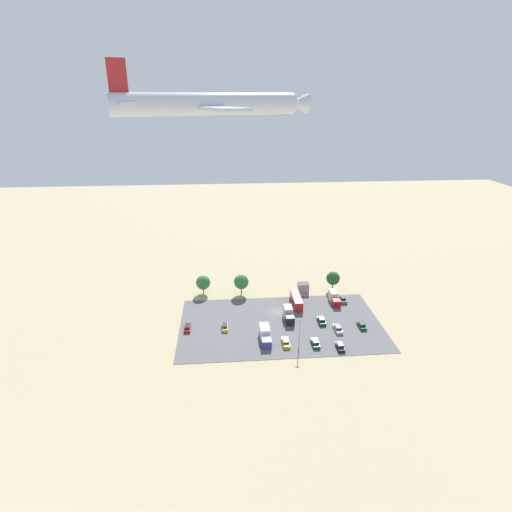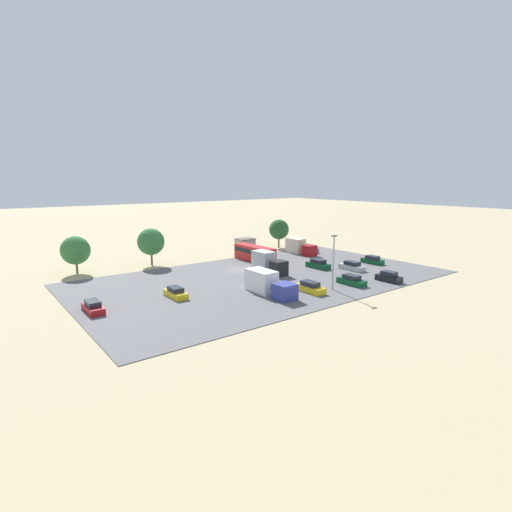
% 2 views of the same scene
% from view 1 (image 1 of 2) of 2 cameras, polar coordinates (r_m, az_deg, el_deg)
% --- Properties ---
extents(ground_plane, '(400.00, 400.00, 0.00)m').
position_cam_1_polar(ground_plane, '(126.06, 3.08, -8.02)').
color(ground_plane, tan).
extents(parking_lot_surface, '(59.15, 33.80, 0.08)m').
position_cam_1_polar(parking_lot_surface, '(119.94, 3.53, -9.69)').
color(parking_lot_surface, '#565659').
rests_on(parking_lot_surface, ground).
extents(shed_building, '(3.85, 3.14, 3.25)m').
position_cam_1_polar(shed_building, '(138.37, 6.76, -4.52)').
color(shed_building, '#9E998E').
rests_on(shed_building, ground).
extents(bus, '(2.59, 10.32, 3.02)m').
position_cam_1_polar(bus, '(130.08, 5.78, -6.24)').
color(bus, red).
rests_on(bus, ground).
extents(parked_car_0, '(1.91, 4.59, 1.60)m').
position_cam_1_polar(parked_car_0, '(121.64, 9.33, -9.09)').
color(parked_car_0, '#0C4723').
rests_on(parked_car_0, ground).
extents(parked_car_1, '(1.83, 4.52, 1.51)m').
position_cam_1_polar(parked_car_1, '(111.55, 8.47, -12.17)').
color(parked_car_1, '#0C4723').
rests_on(parked_car_1, ground).
extents(parked_car_2, '(1.71, 4.42, 1.41)m').
position_cam_1_polar(parked_car_2, '(118.53, -9.74, -10.06)').
color(parked_car_2, maroon).
rests_on(parked_car_2, ground).
extents(parked_car_3, '(1.82, 4.68, 1.53)m').
position_cam_1_polar(parked_car_3, '(110.91, 4.27, -12.19)').
color(parked_car_3, gold).
rests_on(parked_car_3, ground).
extents(parked_car_4, '(1.80, 4.25, 1.49)m').
position_cam_1_polar(parked_car_4, '(121.88, 14.87, -9.55)').
color(parked_car_4, '#0C4723').
rests_on(parked_car_4, ground).
extents(parked_car_5, '(1.84, 4.65, 1.63)m').
position_cam_1_polar(parked_car_5, '(134.84, 12.26, -6.05)').
color(parked_car_5, '#4C5156').
rests_on(parked_car_5, ground).
extents(parked_car_6, '(1.88, 4.71, 1.53)m').
position_cam_1_polar(parked_car_6, '(118.73, 11.62, -10.12)').
color(parked_car_6, '#ADB2B7').
rests_on(parked_car_6, ground).
extents(parked_car_7, '(1.77, 4.01, 1.60)m').
position_cam_1_polar(parked_car_7, '(111.18, 11.93, -12.54)').
color(parked_car_7, black).
rests_on(parked_car_7, ground).
extents(parked_car_8, '(1.73, 4.32, 1.41)m').
position_cam_1_polar(parked_car_8, '(117.63, -4.47, -10.05)').
color(parked_car_8, gold).
rests_on(parked_car_8, ground).
extents(parked_truck_0, '(2.59, 8.76, 3.12)m').
position_cam_1_polar(parked_truck_0, '(112.37, 1.32, -11.14)').
color(parked_truck_0, navy).
rests_on(parked_truck_0, ground).
extents(parked_truck_1, '(2.47, 7.14, 3.56)m').
position_cam_1_polar(parked_truck_1, '(121.74, 4.67, -8.30)').
color(parked_truck_1, black).
rests_on(parked_truck_1, ground).
extents(parked_truck_2, '(2.36, 7.54, 3.21)m').
position_cam_1_polar(parked_truck_2, '(133.51, 11.09, -5.86)').
color(parked_truck_2, maroon).
rests_on(parked_truck_2, ground).
extents(tree_near_shed, '(4.67, 4.67, 6.65)m').
position_cam_1_polar(tree_near_shed, '(140.55, 10.95, -3.14)').
color(tree_near_shed, brown).
rests_on(tree_near_shed, ground).
extents(tree_apron_mid, '(4.86, 4.86, 6.45)m').
position_cam_1_polar(tree_apron_mid, '(136.79, -7.56, -3.78)').
color(tree_apron_mid, brown).
rests_on(tree_apron_mid, ground).
extents(tree_apron_far, '(5.00, 5.00, 6.96)m').
position_cam_1_polar(tree_apron_far, '(135.13, -2.12, -3.71)').
color(tree_apron_far, brown).
rests_on(tree_apron_far, ground).
extents(light_pole_lot_centre, '(0.90, 0.28, 8.01)m').
position_cam_1_polar(light_pole_lot_centre, '(108.42, 6.24, -10.74)').
color(light_pole_lot_centre, gray).
rests_on(light_pole_lot_centre, ground).
extents(airplane, '(30.86, 25.79, 7.54)m').
position_cam_1_polar(airplane, '(65.11, -5.91, 20.78)').
color(airplane, silver).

